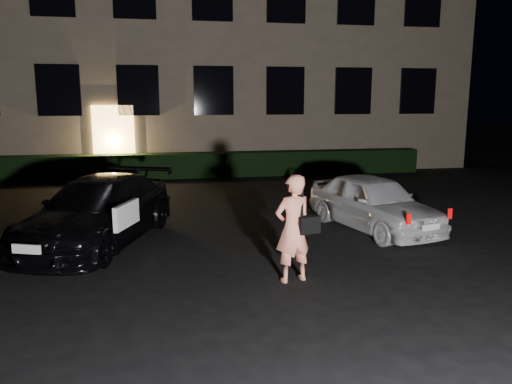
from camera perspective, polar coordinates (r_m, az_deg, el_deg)
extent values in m
plane|color=black|center=(7.72, 3.67, -10.07)|extent=(80.00, 80.00, 0.00)
cube|color=#6F604F|center=(22.31, -6.07, 19.01)|extent=(20.00, 8.00, 12.00)
cube|color=#FFC05D|center=(18.08, -15.92, 5.54)|extent=(1.40, 0.10, 2.50)
cube|color=black|center=(18.26, -21.62, 10.76)|extent=(1.40, 0.10, 1.70)
cube|color=black|center=(17.96, -13.30, 11.23)|extent=(1.40, 0.10, 1.70)
cube|color=black|center=(18.03, -4.85, 11.47)|extent=(1.40, 0.10, 1.70)
cube|color=black|center=(18.47, 3.36, 11.46)|extent=(1.40, 0.10, 1.70)
cube|color=black|center=(19.25, 11.05, 11.26)|extent=(1.40, 0.10, 1.70)
cube|color=black|center=(20.34, 18.01, 10.90)|extent=(1.40, 0.10, 1.70)
cube|color=black|center=(19.56, 11.40, 20.66)|extent=(1.40, 0.10, 1.70)
cube|color=black|center=(20.63, 18.55, 19.80)|extent=(1.40, 0.10, 1.70)
cube|color=black|center=(17.74, -4.58, 3.15)|extent=(15.00, 0.70, 0.85)
imported|color=black|center=(9.95, -17.58, -2.08)|extent=(3.13, 4.62, 1.24)
cube|color=white|center=(8.82, -14.58, -2.53)|extent=(0.38, 0.86, 0.41)
cube|color=silver|center=(8.14, -24.77, -5.94)|extent=(0.44, 0.20, 0.14)
imported|color=silver|center=(10.76, 13.25, -1.14)|extent=(2.16, 3.65, 1.17)
cube|color=red|center=(9.22, 17.06, -2.95)|extent=(0.08, 0.06, 0.19)
cube|color=red|center=(9.88, 21.29, -2.32)|extent=(0.08, 0.06, 0.19)
cube|color=silver|center=(9.56, 19.36, -3.81)|extent=(0.39, 0.13, 0.11)
imported|color=#FF8F71|center=(7.48, 4.26, -4.17)|extent=(0.68, 0.54, 1.64)
cube|color=black|center=(7.47, 6.05, -3.73)|extent=(0.36, 0.23, 0.26)
cube|color=black|center=(7.37, 5.22, -0.97)|extent=(0.05, 0.06, 0.51)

